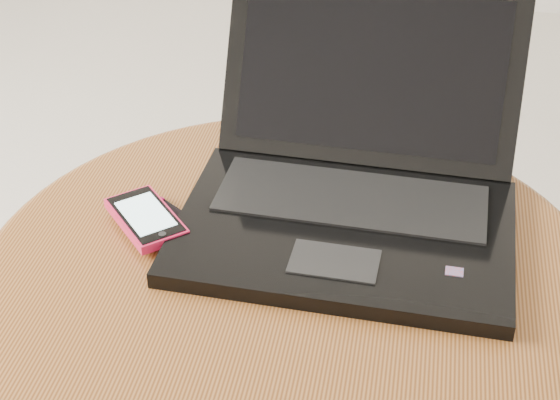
# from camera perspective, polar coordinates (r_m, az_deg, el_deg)

# --- Properties ---
(table) EXTENTS (0.68, 0.68, 0.54)m
(table) POSITION_cam_1_polar(r_m,az_deg,el_deg) (1.00, 0.57, -9.57)
(table) COLOR brown
(table) RESTS_ON ground
(laptop) EXTENTS (0.38, 0.38, 0.22)m
(laptop) POSITION_cam_1_polar(r_m,az_deg,el_deg) (0.99, 4.77, 1.15)
(laptop) COLOR black
(laptop) RESTS_ON table
(phone_black) EXTENTS (0.12, 0.11, 0.01)m
(phone_black) POSITION_cam_1_polar(r_m,az_deg,el_deg) (0.98, -7.17, -1.90)
(phone_black) COLOR black
(phone_black) RESTS_ON table
(phone_pink) EXTENTS (0.11, 0.12, 0.01)m
(phone_pink) POSITION_cam_1_polar(r_m,az_deg,el_deg) (0.98, -8.77, -1.18)
(phone_pink) COLOR #DF1B49
(phone_pink) RESTS_ON phone_black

